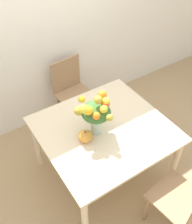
{
  "coord_description": "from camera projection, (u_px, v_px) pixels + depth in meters",
  "views": [
    {
      "loc": [
        -0.99,
        -1.37,
        2.53
      ],
      "look_at": [
        -0.09,
        0.01,
        0.98
      ],
      "focal_mm": 42.0,
      "sensor_mm": 36.0,
      "label": 1
    }
  ],
  "objects": [
    {
      "name": "flower_vase",
      "position": [
        96.0,
        113.0,
        2.27
      ],
      "size": [
        0.34,
        0.36,
        0.43
      ],
      "color": "#B2CCBC",
      "rests_on": "dining_table"
    },
    {
      "name": "pumpkin",
      "position": [
        85.0,
        136.0,
        2.33
      ],
      "size": [
        0.13,
        0.13,
        0.12
      ],
      "color": "gold",
      "rests_on": "dining_table"
    },
    {
      "name": "dining_table",
      "position": [
        104.0,
        134.0,
        2.53
      ],
      "size": [
        1.18,
        1.11,
        0.73
      ],
      "color": "beige",
      "rests_on": "ground_plane"
    },
    {
      "name": "wall_back",
      "position": [
        41.0,
        18.0,
        2.78
      ],
      "size": [
        8.0,
        0.06,
        2.7
      ],
      "color": "white",
      "rests_on": "ground_plane"
    },
    {
      "name": "dining_chair_near_window",
      "position": [
        73.0,
        92.0,
        3.29
      ],
      "size": [
        0.46,
        0.46,
        0.87
      ],
      "rotation": [
        0.0,
        0.0,
        0.1
      ],
      "color": "#9E7A56",
      "rests_on": "ground_plane"
    },
    {
      "name": "dining_chair_far_side",
      "position": [
        185.0,
        203.0,
        2.21
      ],
      "size": [
        0.47,
        0.47,
        0.87
      ],
      "rotation": [
        0.0,
        0.0,
        3.27
      ],
      "color": "#9E7A56",
      "rests_on": "ground_plane"
    },
    {
      "name": "ground_plane",
      "position": [
        103.0,
        172.0,
        2.97
      ],
      "size": [
        12.0,
        12.0,
        0.0
      ],
      "primitive_type": "plane",
      "color": "tan"
    }
  ]
}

